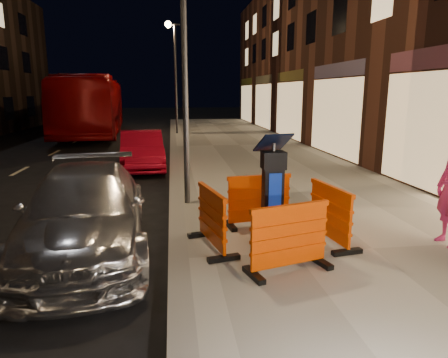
{
  "coord_description": "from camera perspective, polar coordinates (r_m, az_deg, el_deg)",
  "views": [
    {
      "loc": [
        -0.04,
        -5.48,
        2.54
      ],
      "look_at": [
        0.8,
        1.0,
        1.1
      ],
      "focal_mm": 32.0,
      "sensor_mm": 36.0,
      "label": 1
    }
  ],
  "objects": [
    {
      "name": "barrier_back",
      "position": [
        7.22,
        5.02,
        -3.08
      ],
      "size": [
        1.25,
        0.65,
        0.93
      ],
      "primitive_type": "cube",
      "rotation": [
        0.0,
        0.0,
        0.14
      ],
      "color": "#E74100",
      "rests_on": "sidewalk"
    },
    {
      "name": "ground_plane",
      "position": [
        6.04,
        -6.47,
        -12.52
      ],
      "size": [
        120.0,
        120.0,
        0.0
      ],
      "primitive_type": "plane",
      "color": "black",
      "rests_on": "ground"
    },
    {
      "name": "street_lamp_far",
      "position": [
        23.49,
        -6.89,
        13.82
      ],
      "size": [
        0.12,
        0.12,
        6.0
      ],
      "primitive_type": "cylinder",
      "color": "#3F3F44",
      "rests_on": "sidewalk"
    },
    {
      "name": "barrier_kerbside",
      "position": [
        6.17,
        -1.76,
        -5.73
      ],
      "size": [
        0.75,
        1.28,
        0.93
      ],
      "primitive_type": "cube",
      "rotation": [
        0.0,
        0.0,
        1.8
      ],
      "color": "#E74100",
      "rests_on": "sidewalk"
    },
    {
      "name": "car_silver",
      "position": [
        6.99,
        -18.83,
        -9.57
      ],
      "size": [
        2.32,
        4.74,
        1.33
      ],
      "primitive_type": "imported",
      "rotation": [
        0.0,
        0.0,
        0.1
      ],
      "color": "#B8B8BD",
      "rests_on": "ground"
    },
    {
      "name": "barrier_front",
      "position": [
        5.47,
        9.32,
        -8.33
      ],
      "size": [
        1.29,
        0.8,
        0.93
      ],
      "primitive_type": "cube",
      "rotation": [
        0.0,
        0.0,
        0.28
      ],
      "color": "#E74100",
      "rests_on": "sidewalk"
    },
    {
      "name": "kerb",
      "position": [
        6.01,
        -6.49,
        -11.88
      ],
      "size": [
        0.3,
        60.0,
        0.15
      ],
      "primitive_type": "cube",
      "color": "slate",
      "rests_on": "ground"
    },
    {
      "name": "sidewalk",
      "position": [
        6.73,
        20.38,
        -9.86
      ],
      "size": [
        6.0,
        60.0,
        0.15
      ],
      "primitive_type": "cube",
      "color": "gray",
      "rests_on": "ground"
    },
    {
      "name": "street_lamp_mid",
      "position": [
        8.51,
        -5.65,
        16.48
      ],
      "size": [
        0.12,
        0.12,
        6.0
      ],
      "primitive_type": "cylinder",
      "color": "#3F3F44",
      "rests_on": "sidewalk"
    },
    {
      "name": "bus_doubledecker",
      "position": [
        25.05,
        -18.04,
        5.99
      ],
      "size": [
        3.84,
        12.51,
        3.43
      ],
      "primitive_type": "imported",
      "rotation": [
        0.0,
        0.0,
        0.08
      ],
      "color": "#940609",
      "rests_on": "ground"
    },
    {
      "name": "parking_kiosk",
      "position": [
        6.23,
        6.95,
        -2.1
      ],
      "size": [
        0.62,
        0.62,
        1.67
      ],
      "primitive_type": "cube",
      "rotation": [
        0.0,
        0.0,
        0.19
      ],
      "color": "black",
      "rests_on": "sidewalk"
    },
    {
      "name": "barrier_bldgside",
      "position": [
        6.62,
        14.89,
        -4.88
      ],
      "size": [
        0.67,
        1.26,
        0.93
      ],
      "primitive_type": "cube",
      "rotation": [
        0.0,
        0.0,
        1.73
      ],
      "color": "#E74100",
      "rests_on": "sidewalk"
    },
    {
      "name": "car_red",
      "position": [
        13.68,
        -11.52,
        1.47
      ],
      "size": [
        1.66,
        3.92,
        1.26
      ],
      "primitive_type": "imported",
      "rotation": [
        0.0,
        0.0,
        0.09
      ],
      "color": "maroon",
      "rests_on": "ground"
    }
  ]
}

